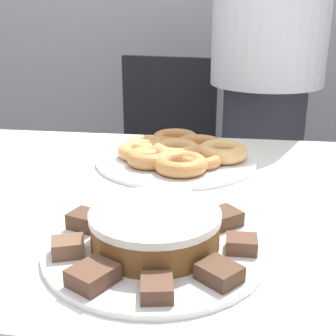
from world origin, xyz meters
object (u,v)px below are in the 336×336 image
Objects in this scene: plate_donuts at (176,160)px; frosted_cake at (155,228)px; person_standing at (267,66)px; office_chair_left at (158,180)px; plate_cake at (155,248)px.

frosted_cake is (0.02, -0.43, 0.03)m from plate_donuts.
person_standing is 4.46× the size of plate_donuts.
office_chair_left is 1.17m from plate_cake.
office_chair_left is at bearing 99.02° from frosted_cake.
plate_donuts is 1.93× the size of frosted_cake.
office_chair_left is 4.50× the size of frosted_cake.
plate_donuts is at bearing -68.17° from office_chair_left.
person_standing is at bearing 77.37° from frosted_cake.
person_standing is 0.64m from office_chair_left.
office_chair_left is 2.60× the size of plate_cake.
frosted_cake is at bearing -63.43° from plate_cake.
person_standing is 4.99× the size of plate_cake.
plate_donuts is at bearing -114.32° from person_standing.
office_chair_left reaches higher than plate_cake.
person_standing is 1.00m from plate_cake.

